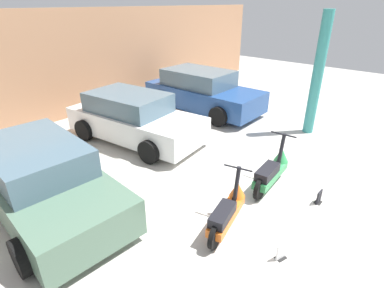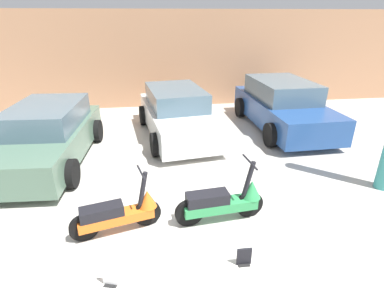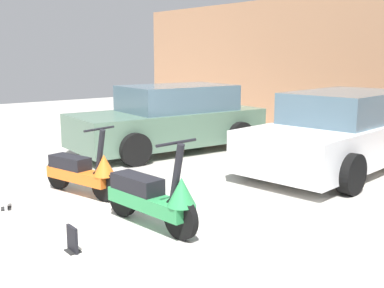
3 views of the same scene
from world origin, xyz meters
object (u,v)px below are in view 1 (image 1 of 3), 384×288
at_px(car_rear_center, 134,118).
at_px(placard_near_left_scooter, 282,252).
at_px(car_rear_right, 202,92).
at_px(scooter_front_left, 228,209).
at_px(scooter_front_right, 272,170).
at_px(placard_near_right_scooter, 319,198).
at_px(car_rear_left, 43,180).
at_px(support_column_side, 317,75).

relative_size(car_rear_center, placard_near_left_scooter, 15.27).
xyz_separation_m(car_rear_right, placard_near_left_scooter, (-4.42, -5.23, -0.55)).
distance_m(scooter_front_left, placard_near_left_scooter, 1.05).
relative_size(scooter_front_left, placard_near_left_scooter, 5.24).
bearing_deg(scooter_front_right, car_rear_right, 50.85).
bearing_deg(placard_near_right_scooter, car_rear_left, 133.54).
relative_size(placard_near_left_scooter, support_column_side, 0.08).
height_order(car_rear_left, support_column_side, support_column_side).
distance_m(car_rear_left, placard_near_right_scooter, 5.09).
bearing_deg(placard_near_right_scooter, placard_near_left_scooter, -176.72).
bearing_deg(scooter_front_left, car_rear_center, 58.57).
relative_size(scooter_front_right, placard_near_left_scooter, 5.70).
distance_m(scooter_front_right, car_rear_right, 4.98).
bearing_deg(car_rear_left, scooter_front_left, 36.60).
distance_m(scooter_front_left, scooter_front_right, 1.64).
bearing_deg(placard_near_left_scooter, support_column_side, 18.27).
bearing_deg(car_rear_center, placard_near_left_scooter, -22.21).
bearing_deg(car_rear_center, scooter_front_right, -2.10).
xyz_separation_m(car_rear_center, placard_near_left_scooter, (-1.29, -5.04, -0.50)).
bearing_deg(car_rear_right, placard_near_right_scooter, -29.13).
height_order(scooter_front_right, placard_near_right_scooter, scooter_front_right).
xyz_separation_m(scooter_front_left, car_rear_left, (-1.81, 2.75, 0.27)).
bearing_deg(car_rear_right, scooter_front_left, -47.59).
xyz_separation_m(car_rear_center, car_rear_right, (3.13, 0.19, 0.05)).
relative_size(scooter_front_left, car_rear_right, 0.33).
bearing_deg(car_rear_center, scooter_front_left, -24.95).
height_order(scooter_front_left, car_rear_right, car_rear_right).
relative_size(car_rear_right, placard_near_right_scooter, 15.82).
bearing_deg(support_column_side, placard_near_right_scooter, -154.54).
height_order(scooter_front_left, support_column_side, support_column_side).
distance_m(scooter_front_right, car_rear_left, 4.38).
bearing_deg(car_rear_right, car_rear_left, -78.29).
bearing_deg(scooter_front_left, support_column_side, -7.09).
relative_size(scooter_front_left, car_rear_left, 0.35).
xyz_separation_m(scooter_front_left, car_rear_center, (1.24, 4.02, 0.27)).
xyz_separation_m(scooter_front_left, placard_near_right_scooter, (1.69, -0.92, -0.23)).
distance_m(car_rear_right, placard_near_right_scooter, 5.81).
xyz_separation_m(placard_near_left_scooter, support_column_side, (4.99, 1.65, 1.54)).
bearing_deg(car_rear_center, placard_near_right_scooter, -2.64).
distance_m(placard_near_left_scooter, placard_near_right_scooter, 1.74).
bearing_deg(car_rear_left, car_rear_center, 115.83).
bearing_deg(placard_near_left_scooter, placard_near_right_scooter, 3.28).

